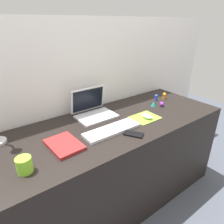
% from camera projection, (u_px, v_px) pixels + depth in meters
% --- Properties ---
extents(ground_plane, '(6.00, 6.00, 0.00)m').
position_uv_depth(ground_plane, '(114.00, 195.00, 1.81)').
color(ground_plane, '#474C56').
extents(back_wall, '(2.99, 0.05, 1.47)m').
position_uv_depth(back_wall, '(89.00, 107.00, 1.79)').
color(back_wall, silver).
rests_on(back_wall, ground_plane).
extents(desk, '(1.79, 0.69, 0.74)m').
position_uv_depth(desk, '(115.00, 162.00, 1.66)').
color(desk, black).
rests_on(desk, ground_plane).
extents(laptop, '(0.30, 0.25, 0.21)m').
position_uv_depth(laptop, '(92.00, 109.00, 1.60)').
color(laptop, silver).
rests_on(laptop, desk).
extents(keyboard, '(0.41, 0.13, 0.02)m').
position_uv_depth(keyboard, '(112.00, 130.00, 1.37)').
color(keyboard, silver).
rests_on(keyboard, desk).
extents(mousepad, '(0.21, 0.17, 0.00)m').
position_uv_depth(mousepad, '(145.00, 118.00, 1.57)').
color(mousepad, '#8CDB33').
rests_on(mousepad, desk).
extents(mouse, '(0.06, 0.10, 0.03)m').
position_uv_depth(mouse, '(147.00, 116.00, 1.55)').
color(mouse, silver).
rests_on(mouse, mousepad).
extents(cell_phone, '(0.12, 0.14, 0.01)m').
position_uv_depth(cell_phone, '(134.00, 134.00, 1.33)').
color(cell_phone, black).
rests_on(cell_phone, desk).
extents(notebook_pad, '(0.18, 0.25, 0.02)m').
position_uv_depth(notebook_pad, '(64.00, 145.00, 1.21)').
color(notebook_pad, maroon).
rests_on(notebook_pad, desk).
extents(coffee_mug, '(0.08, 0.08, 0.08)m').
position_uv_depth(coffee_mug, '(24.00, 165.00, 0.99)').
color(coffee_mug, '#8CDB33').
rests_on(coffee_mug, desk).
extents(toy_figurine_teal, '(0.04, 0.04, 0.05)m').
position_uv_depth(toy_figurine_teal, '(154.00, 104.00, 1.78)').
color(toy_figurine_teal, teal).
rests_on(toy_figurine_teal, desk).
extents(toy_figurine_purple, '(0.04, 0.04, 0.04)m').
position_uv_depth(toy_figurine_purple, '(162.00, 104.00, 1.77)').
color(toy_figurine_purple, purple).
rests_on(toy_figurine_purple, desk).
extents(toy_figurine_orange, '(0.04, 0.04, 0.06)m').
position_uv_depth(toy_figurine_orange, '(164.00, 96.00, 1.94)').
color(toy_figurine_orange, orange).
rests_on(toy_figurine_orange, desk).
extents(toy_figurine_blue, '(0.03, 0.03, 0.06)m').
position_uv_depth(toy_figurine_blue, '(156.00, 97.00, 1.90)').
color(toy_figurine_blue, blue).
rests_on(toy_figurine_blue, desk).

